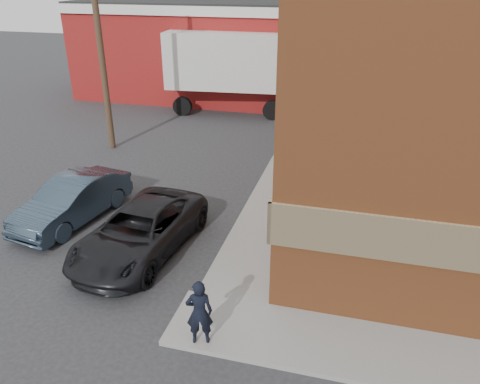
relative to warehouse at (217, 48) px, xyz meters
The scene contains 8 objects.
ground 21.07m from the warehouse, 73.30° to the right, with size 90.00×90.00×0.00m, color #28282B.
sidewalk_west 13.12m from the warehouse, 59.04° to the right, with size 1.80×18.00×0.12m, color gray.
warehouse is the anchor object (origin of this frame).
utility_pole 11.27m from the warehouse, 97.77° to the right, with size 2.00×0.26×9.00m.
man 22.55m from the warehouse, 73.58° to the right, with size 0.55×0.36×1.52m, color black.
sedan 17.50m from the warehouse, 87.79° to the right, with size 1.47×4.21×1.39m, color #2F3E4E.
suv_a 18.97m from the warehouse, 79.17° to the right, with size 2.23×4.83×1.34m, color black.
box_truck 4.86m from the warehouse, 54.15° to the right, with size 8.91×3.37×4.30m.
Camera 1 is at (3.10, -8.65, 7.21)m, focal length 35.00 mm.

